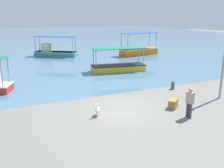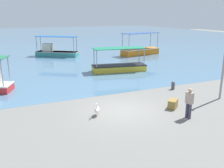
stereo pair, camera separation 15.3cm
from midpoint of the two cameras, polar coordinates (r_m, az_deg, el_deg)
ground at (r=14.77m, az=2.94°, el=-5.99°), size 120.00×120.00×0.00m
harbor_water at (r=60.80m, az=-17.98°, el=9.91°), size 110.00×90.00×0.00m
fishing_boat_near_left at (r=34.23m, az=-12.66°, el=7.28°), size 5.50×4.39×2.60m
fishing_boat_far_left at (r=24.60m, az=1.77°, el=4.10°), size 5.44×2.56×2.28m
fishing_boat_outer at (r=34.68m, az=6.57°, el=7.64°), size 5.72×2.66×2.96m
pelican at (r=13.86m, az=-3.15°, el=-5.82°), size 0.52×0.74×0.80m
mooring_bollard at (r=19.16m, az=14.01°, el=-0.24°), size 0.27×0.27×0.63m
fisherman_standing at (r=13.99m, az=17.53°, el=-4.03°), size 0.30×0.44×1.69m
cargo_crate at (r=15.44m, az=14.02°, el=-4.43°), size 0.90×0.85×0.52m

